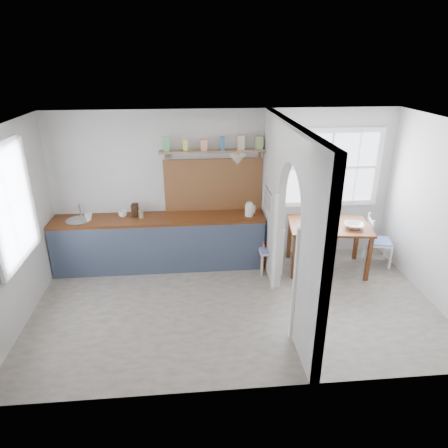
{
  "coord_description": "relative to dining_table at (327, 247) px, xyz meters",
  "views": [
    {
      "loc": [
        -0.62,
        -4.89,
        3.37
      ],
      "look_at": [
        -0.12,
        0.52,
        1.07
      ],
      "focal_mm": 32.0,
      "sensor_mm": 36.0,
      "label": 1
    }
  ],
  "objects": [
    {
      "name": "floor",
      "position": [
        -1.66,
        -0.95,
        -0.4
      ],
      "size": [
        5.8,
        3.2,
        0.01
      ],
      "primitive_type": "cube",
      "color": "gray",
      "rests_on": "ground"
    },
    {
      "name": "ceiling",
      "position": [
        -1.66,
        -0.95,
        2.2
      ],
      "size": [
        5.8,
        3.2,
        0.01
      ],
      "primitive_type": "cube",
      "color": "silver",
      "rests_on": "walls"
    },
    {
      "name": "walls",
      "position": [
        -1.66,
        -0.95,
        0.9
      ],
      "size": [
        5.81,
        3.21,
        2.6
      ],
      "color": "silver",
      "rests_on": "floor"
    },
    {
      "name": "partition",
      "position": [
        -0.96,
        -0.89,
        1.05
      ],
      "size": [
        0.12,
        3.2,
        2.6
      ],
      "color": "silver",
      "rests_on": "floor"
    },
    {
      "name": "kitchen_window",
      "position": [
        -4.53,
        -0.95,
        1.25
      ],
      "size": [
        0.1,
        1.16,
        1.5
      ],
      "primitive_type": null,
      "color": "white",
      "rests_on": "walls"
    },
    {
      "name": "nook_window",
      "position": [
        0.14,
        0.61,
        1.2
      ],
      "size": [
        1.76,
        0.1,
        1.3
      ],
      "primitive_type": null,
      "color": "white",
      "rests_on": "walls"
    },
    {
      "name": "counter",
      "position": [
        -2.79,
        0.38,
        0.05
      ],
      "size": [
        3.5,
        0.6,
        0.9
      ],
      "color": "#572811",
      "rests_on": "floor"
    },
    {
      "name": "sink",
      "position": [
        -4.09,
        0.35,
        0.49
      ],
      "size": [
        0.4,
        0.4,
        0.02
      ],
      "primitive_type": "cylinder",
      "color": "silver",
      "rests_on": "counter"
    },
    {
      "name": "backsplash",
      "position": [
        -1.86,
        0.63,
        0.95
      ],
      "size": [
        1.65,
        0.03,
        0.9
      ],
      "primitive_type": "cube",
      "color": "brown",
      "rests_on": "walls"
    },
    {
      "name": "shelf",
      "position": [
        -1.86,
        0.54,
        1.59
      ],
      "size": [
        1.75,
        0.2,
        0.21
      ],
      "color": "#85624A",
      "rests_on": "walls"
    },
    {
      "name": "pendant_lamp",
      "position": [
        -1.51,
        0.2,
        1.48
      ],
      "size": [
        0.26,
        0.26,
        0.16
      ],
      "primitive_type": "cone",
      "color": "beige",
      "rests_on": "ceiling"
    },
    {
      "name": "utensil_rail",
      "position": [
        -1.05,
        -0.05,
        1.05
      ],
      "size": [
        0.02,
        0.5,
        0.02
      ],
      "primitive_type": "cylinder",
      "rotation": [
        1.57,
        0.0,
        0.0
      ],
      "color": "silver",
      "rests_on": "partition"
    },
    {
      "name": "dining_table",
      "position": [
        0.0,
        0.0,
        0.0
      ],
      "size": [
        1.4,
        1.03,
        0.81
      ],
      "primitive_type": null,
      "rotation": [
        0.0,
        0.0,
        -0.14
      ],
      "color": "#572811",
      "rests_on": "floor"
    },
    {
      "name": "chair_left",
      "position": [
        -0.97,
        0.01,
        0.0
      ],
      "size": [
        0.38,
        0.38,
        0.82
      ],
      "primitive_type": null,
      "rotation": [
        0.0,
        0.0,
        -1.58
      ],
      "color": "white",
      "rests_on": "floor"
    },
    {
      "name": "chair_right",
      "position": [
        0.94,
        0.08,
        0.03
      ],
      "size": [
        0.48,
        0.48,
        0.88
      ],
      "primitive_type": null,
      "rotation": [
        0.0,
        0.0,
        1.33
      ],
      "color": "white",
      "rests_on": "floor"
    },
    {
      "name": "kettle",
      "position": [
        -1.29,
        0.3,
        0.61
      ],
      "size": [
        0.21,
        0.18,
        0.23
      ],
      "primitive_type": null,
      "rotation": [
        0.0,
        0.0,
        -0.12
      ],
      "color": "white",
      "rests_on": "counter"
    },
    {
      "name": "mug_a",
      "position": [
        -3.92,
        0.34,
        0.55
      ],
      "size": [
        0.12,
        0.12,
        0.11
      ],
      "primitive_type": "imported",
      "rotation": [
        0.0,
        0.0,
        0.01
      ],
      "color": "silver",
      "rests_on": "counter"
    },
    {
      "name": "mug_b",
      "position": [
        -3.39,
        0.44,
        0.55
      ],
      "size": [
        0.17,
        0.17,
        0.11
      ],
      "primitive_type": "imported",
      "rotation": [
        0.0,
        0.0,
        -0.29
      ],
      "color": "white",
      "rests_on": "counter"
    },
    {
      "name": "knife_block",
      "position": [
        -3.18,
        0.45,
        0.6
      ],
      "size": [
        0.11,
        0.15,
        0.21
      ],
      "primitive_type": "cube",
      "rotation": [
        0.0,
        0.0,
        -0.11
      ],
      "color": "black",
      "rests_on": "counter"
    },
    {
      "name": "jar",
      "position": [
        -3.08,
        0.36,
        0.56
      ],
      "size": [
        0.09,
        0.09,
        0.14
      ],
      "primitive_type": "cylinder",
      "rotation": [
        0.0,
        0.0,
        -0.04
      ],
      "color": "olive",
      "rests_on": "counter"
    },
    {
      "name": "towel_magenta",
      "position": [
        -1.08,
        0.05,
        -0.13
      ],
      "size": [
        0.02,
        0.03,
        0.5
      ],
      "primitive_type": "cube",
      "color": "#CD3C7C",
      "rests_on": "counter"
    },
    {
      "name": "towel_orange",
      "position": [
        -1.08,
        -0.01,
        -0.15
      ],
      "size": [
        0.02,
        0.03,
        0.51
      ],
      "primitive_type": "cube",
      "color": "orange",
      "rests_on": "counter"
    },
    {
      "name": "bowl",
      "position": [
        0.35,
        -0.15,
        0.44
      ],
      "size": [
        0.39,
        0.39,
        0.07
      ],
      "primitive_type": "imported",
      "rotation": [
        0.0,
        0.0,
        -0.33
      ],
      "color": "silver",
      "rests_on": "dining_table"
    },
    {
      "name": "table_cup",
      "position": [
        -0.23,
        -0.09,
        0.46
      ],
      "size": [
        0.12,
        0.12,
        0.1
      ],
      "primitive_type": "imported",
      "rotation": [
        0.0,
        0.0,
        -0.09
      ],
      "color": "#6A9667",
      "rests_on": "dining_table"
    },
    {
      "name": "plate",
      "position": [
        -0.34,
        -0.05,
        0.41
      ],
      "size": [
        0.21,
        0.21,
        0.01
      ],
      "primitive_type": "cylinder",
      "rotation": [
        0.0,
        0.0,
        -0.38
      ],
      "color": "black",
      "rests_on": "dining_table"
    },
    {
      "name": "vase",
      "position": [
        0.0,
        0.15,
        0.51
      ],
      "size": [
        0.26,
        0.26,
        0.22
      ],
      "primitive_type": "imported",
      "rotation": [
        0.0,
        0.0,
        0.32
      ],
      "color": "#5B326B",
      "rests_on": "dining_table"
    }
  ]
}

